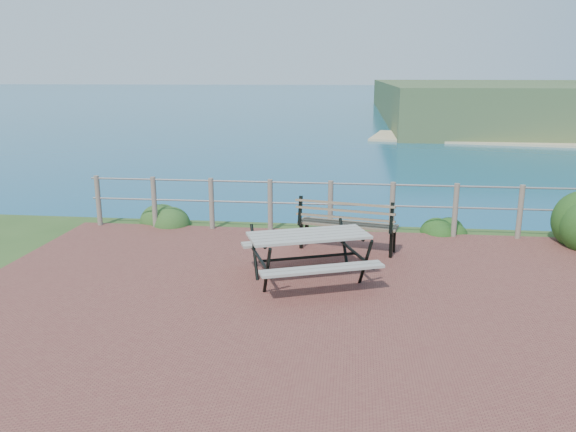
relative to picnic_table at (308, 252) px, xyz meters
name	(u,v)px	position (x,y,z in m)	size (l,w,h in m)	color
ground	(319,302)	(0.20, -0.70, -0.46)	(10.00, 7.00, 0.12)	brown
ocean	(355,82)	(0.20, 199.30, -0.46)	(1200.00, 1200.00, 0.00)	#145F7C
safety_railing	(330,204)	(0.20, 2.65, 0.11)	(9.40, 0.10, 1.00)	#6B5B4C
picnic_table	(308,252)	(0.00, 0.00, 0.00)	(1.84, 1.39, 0.72)	gray
park_bench	(348,216)	(0.54, 1.57, 0.16)	(1.72, 0.77, 0.94)	brown
shrub_lip_west	(162,223)	(-3.23, 2.98, -0.46)	(0.83, 0.83, 0.60)	#274A1C
shrub_lip_east	(448,232)	(2.46, 3.00, -0.46)	(0.80, 0.80, 0.55)	#214314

